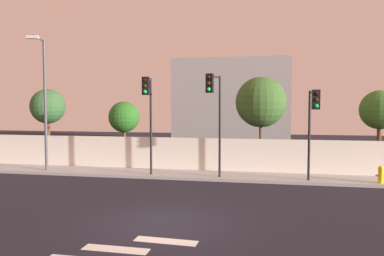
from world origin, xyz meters
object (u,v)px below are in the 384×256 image
at_px(traffic_light_center, 215,104).
at_px(traffic_light_right, 313,115).
at_px(roadside_tree_midleft, 124,117).
at_px(street_lamp_curbside, 44,94).
at_px(roadside_tree_rightmost, 380,110).
at_px(traffic_light_left, 148,105).
at_px(roadside_tree_midright, 261,102).
at_px(roadside_tree_leftmost, 48,107).
at_px(fire_hydrant, 381,174).

xyz_separation_m(traffic_light_center, traffic_light_right, (4.61, 0.07, -0.54)).
height_order(traffic_light_right, roadside_tree_midleft, traffic_light_right).
height_order(street_lamp_curbside, roadside_tree_rightmost, street_lamp_curbside).
bearing_deg(roadside_tree_rightmost, traffic_light_right, -134.14).
xyz_separation_m(traffic_light_center, street_lamp_curbside, (-9.64, 0.67, 0.53)).
xyz_separation_m(street_lamp_curbside, roadside_tree_midleft, (3.32, 3.50, -1.37)).
xyz_separation_m(traffic_light_left, roadside_tree_midleft, (-2.88, 4.01, -0.77)).
distance_m(traffic_light_left, roadside_tree_midright, 6.86).
relative_size(traffic_light_right, roadside_tree_leftmost, 0.90).
relative_size(roadside_tree_leftmost, roadside_tree_rightmost, 1.05).
distance_m(traffic_light_right, roadside_tree_leftmost, 16.71).
height_order(traffic_light_center, roadside_tree_midleft, traffic_light_center).
distance_m(traffic_light_right, roadside_tree_midright, 4.83).
relative_size(street_lamp_curbside, roadside_tree_midleft, 1.80).
distance_m(fire_hydrant, roadside_tree_rightmost, 4.70).
bearing_deg(roadside_tree_midright, roadside_tree_midleft, -180.00).
bearing_deg(traffic_light_right, traffic_light_left, 179.37).
height_order(traffic_light_right, fire_hydrant, traffic_light_right).
bearing_deg(fire_hydrant, roadside_tree_leftmost, 169.51).
height_order(traffic_light_left, street_lamp_curbside, street_lamp_curbside).
distance_m(fire_hydrant, roadside_tree_midright, 7.48).
bearing_deg(roadside_tree_midleft, traffic_light_center, -33.42).
distance_m(traffic_light_right, roadside_tree_rightmost, 5.71).
xyz_separation_m(traffic_light_center, roadside_tree_midleft, (-6.32, 4.17, -0.84)).
relative_size(fire_hydrant, roadside_tree_midleft, 0.20).
relative_size(roadside_tree_leftmost, roadside_tree_midleft, 1.20).
xyz_separation_m(traffic_light_center, fire_hydrant, (7.76, 0.58, -3.29)).
xyz_separation_m(roadside_tree_midright, roadside_tree_rightmost, (6.45, -0.00, -0.46)).
relative_size(traffic_light_center, roadside_tree_midleft, 1.27).
relative_size(roadside_tree_leftmost, roadside_tree_midright, 0.89).
bearing_deg(street_lamp_curbside, traffic_light_center, -3.96).
bearing_deg(traffic_light_right, roadside_tree_rightmost, 45.86).
relative_size(traffic_light_center, traffic_light_right, 1.18).
height_order(traffic_light_right, street_lamp_curbside, street_lamp_curbside).
height_order(roadside_tree_leftmost, roadside_tree_rightmost, roadside_tree_leftmost).
distance_m(traffic_light_left, roadside_tree_midleft, 4.99).
height_order(street_lamp_curbside, roadside_tree_midright, street_lamp_curbside).
relative_size(traffic_light_left, street_lamp_curbside, 0.70).
distance_m(street_lamp_curbside, fire_hydrant, 17.81).
xyz_separation_m(traffic_light_left, roadside_tree_leftmost, (-8.15, 4.01, -0.11)).
relative_size(fire_hydrant, roadside_tree_leftmost, 0.17).
bearing_deg(roadside_tree_midright, traffic_light_right, -58.80).
xyz_separation_m(traffic_light_left, roadside_tree_midright, (5.57, 4.01, 0.16)).
distance_m(traffic_light_center, traffic_light_right, 4.65).
relative_size(fire_hydrant, roadside_tree_rightmost, 0.18).
bearing_deg(street_lamp_curbside, traffic_light_right, -2.38).
bearing_deg(traffic_light_left, traffic_light_center, -2.71).
bearing_deg(roadside_tree_rightmost, fire_hydrant, -102.98).
bearing_deg(roadside_tree_leftmost, traffic_light_right, -14.19).
bearing_deg(roadside_tree_rightmost, roadside_tree_midleft, -180.00).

